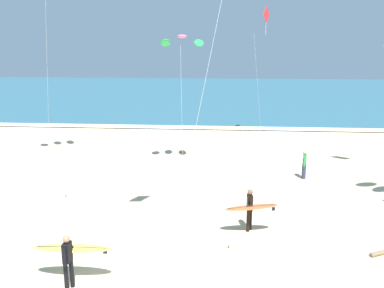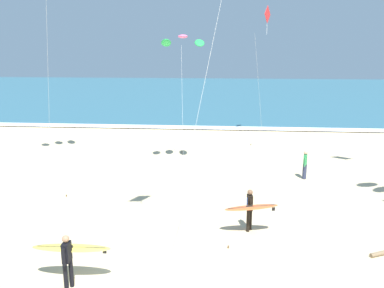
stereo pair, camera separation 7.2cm
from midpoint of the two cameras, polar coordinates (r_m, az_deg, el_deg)
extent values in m
plane|color=#D1BA8E|center=(13.10, -3.76, -19.07)|extent=(160.00, 160.00, 0.00)
cube|color=#2D6075|center=(65.53, 3.39, 7.28)|extent=(160.00, 60.00, 0.08)
cube|color=white|center=(36.15, 2.05, 2.34)|extent=(160.00, 1.59, 0.01)
cylinder|color=black|center=(16.21, 8.04, -10.70)|extent=(0.13, 0.13, 0.88)
cylinder|color=black|center=(16.37, 8.35, -10.46)|extent=(0.13, 0.13, 0.88)
cube|color=black|center=(16.01, 8.28, -8.16)|extent=(0.23, 0.36, 0.60)
cube|color=blue|center=(15.98, 7.91, -8.03)|extent=(0.03, 0.20, 0.32)
sphere|color=brown|center=(15.86, 8.33, -6.75)|extent=(0.21, 0.21, 0.21)
cylinder|color=black|center=(15.76, 8.42, -8.09)|extent=(0.09, 0.09, 0.26)
cylinder|color=black|center=(15.71, 8.24, -8.66)|extent=(0.26, 0.10, 0.14)
cylinder|color=black|center=(16.23, 8.15, -7.99)|extent=(0.09, 0.09, 0.56)
ellipsoid|color=orange|center=(15.70, 8.47, -8.84)|extent=(2.07, 0.68, 0.25)
cube|color=#333333|center=(15.69, 8.48, -8.72)|extent=(1.77, 0.19, 0.17)
cube|color=#262628|center=(15.88, 11.54, -8.98)|extent=(0.12, 0.02, 0.14)
cylinder|color=black|center=(13.14, -17.25, -17.34)|extent=(0.13, 0.13, 0.88)
cylinder|color=black|center=(13.23, -16.51, -17.06)|extent=(0.13, 0.13, 0.88)
cube|color=black|center=(12.83, -17.11, -14.34)|extent=(0.20, 0.34, 0.60)
cube|color=white|center=(12.85, -17.57, -14.13)|extent=(0.01, 0.20, 0.32)
sphere|color=#A87A59|center=(12.64, -17.24, -12.65)|extent=(0.21, 0.21, 0.21)
cylinder|color=black|center=(12.66, -17.48, -14.97)|extent=(0.09, 0.09, 0.56)
cylinder|color=black|center=(12.97, -16.77, -13.46)|extent=(0.09, 0.09, 0.26)
cylinder|color=black|center=(13.12, -16.83, -13.77)|extent=(0.25, 0.08, 0.14)
ellipsoid|color=#EFD14C|center=(13.15, -16.51, -13.87)|extent=(2.45, 0.54, 0.10)
cube|color=#333333|center=(13.14, -16.52, -13.73)|extent=(2.15, 0.04, 0.03)
cube|color=#262628|center=(12.87, -12.07, -14.58)|extent=(0.12, 0.01, 0.14)
cylinder|color=silver|center=(12.61, 1.26, 5.39)|extent=(2.01, 1.78, 10.34)
cylinder|color=brown|center=(15.06, 5.29, -14.26)|extent=(0.06, 0.06, 0.10)
cube|color=red|center=(31.84, 10.67, 17.54)|extent=(0.54, 1.16, 1.25)
cylinder|color=white|center=(31.78, 10.58, 15.67)|extent=(0.02, 0.02, 0.82)
cylinder|color=silver|center=(30.72, 9.48, 7.67)|extent=(1.04, 2.28, 7.89)
cylinder|color=brown|center=(30.23, 8.38, -0.07)|extent=(0.06, 0.06, 0.10)
cylinder|color=silver|center=(21.68, -19.60, 11.42)|extent=(2.50, 3.86, 12.92)
cylinder|color=brown|center=(20.63, -17.20, -6.98)|extent=(0.06, 0.06, 0.10)
ellipsoid|color=green|center=(22.91, -3.57, 14.05)|extent=(0.69, 1.22, 0.54)
ellipsoid|color=pink|center=(22.93, -1.21, 14.93)|extent=(0.69, 1.21, 0.20)
ellipsoid|color=green|center=(22.96, 1.16, 14.07)|extent=(0.69, 1.22, 0.54)
cylinder|color=silver|center=(25.12, -1.29, 5.68)|extent=(0.54, 3.92, 7.10)
cylinder|color=brown|center=(27.76, -1.36, -1.14)|extent=(0.06, 0.06, 0.10)
cylinder|color=#2D334C|center=(23.05, 15.67, -3.76)|extent=(0.22, 0.22, 0.84)
cube|color=#339351|center=(22.86, 15.78, -2.11)|extent=(0.25, 0.35, 0.54)
sphere|color=tan|center=(22.76, 15.84, -1.18)|extent=(0.20, 0.20, 0.20)
cylinder|color=#339351|center=(22.68, 15.73, -2.48)|extent=(0.08, 0.08, 0.50)
cylinder|color=#339351|center=(23.09, 15.79, -2.21)|extent=(0.08, 0.08, 0.50)
camera|label=1|loc=(0.04, -89.87, 0.03)|focal=37.82mm
camera|label=2|loc=(0.04, 90.13, -0.03)|focal=37.82mm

